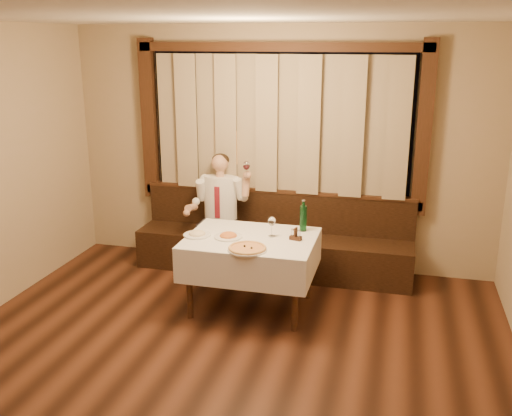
% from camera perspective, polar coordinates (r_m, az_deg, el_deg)
% --- Properties ---
extents(room, '(5.01, 6.01, 2.81)m').
position_cam_1_polar(room, '(4.74, -2.81, 2.70)').
color(room, black).
rests_on(room, ground).
extents(banquette, '(3.20, 0.61, 0.94)m').
position_cam_1_polar(banquette, '(6.71, 1.76, -3.71)').
color(banquette, black).
rests_on(banquette, ground).
extents(dining_table, '(1.27, 0.97, 0.76)m').
position_cam_1_polar(dining_table, '(5.66, -0.51, -3.95)').
color(dining_table, black).
rests_on(dining_table, ground).
extents(pizza, '(0.37, 0.37, 0.04)m').
position_cam_1_polar(pizza, '(5.29, -0.87, -4.06)').
color(pizza, white).
rests_on(pizza, dining_table).
extents(pasta_red, '(0.28, 0.28, 0.10)m').
position_cam_1_polar(pasta_red, '(5.61, -2.79, -2.60)').
color(pasta_red, white).
rests_on(pasta_red, dining_table).
extents(pasta_cream, '(0.27, 0.27, 0.09)m').
position_cam_1_polar(pasta_cream, '(5.69, -5.91, -2.41)').
color(pasta_cream, white).
rests_on(pasta_cream, dining_table).
extents(green_bottle, '(0.07, 0.07, 0.32)m').
position_cam_1_polar(green_bottle, '(5.79, 4.75, -0.99)').
color(green_bottle, '#125524').
rests_on(green_bottle, dining_table).
extents(table_wine_glass, '(0.08, 0.08, 0.21)m').
position_cam_1_polar(table_wine_glass, '(5.60, 1.59, -1.42)').
color(table_wine_glass, white).
rests_on(table_wine_glass, dining_table).
extents(cruet_caddy, '(0.12, 0.08, 0.12)m').
position_cam_1_polar(cruet_caddy, '(5.55, 3.98, -2.77)').
color(cruet_caddy, black).
rests_on(cruet_caddy, dining_table).
extents(seated_man, '(0.74, 0.55, 1.37)m').
position_cam_1_polar(seated_man, '(6.64, -3.70, 0.48)').
color(seated_man, black).
rests_on(seated_man, ground).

